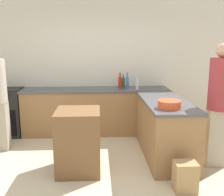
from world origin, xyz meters
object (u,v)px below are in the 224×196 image
Objects in this scene: olive_oil_bottle at (123,82)px; vinegar_bottle_clear at (137,84)px; range_oven at (5,112)px; mixing_bowl at (169,104)px; island_table at (78,141)px; water_bottle_blue at (127,82)px; hot_sauce_bottle at (120,82)px; paper_bag at (185,177)px; person_at_peninsula at (219,101)px.

vinegar_bottle_clear reaches higher than olive_oil_bottle.
range_oven is 3.36m from mixing_bowl.
olive_oil_bottle reaches higher than island_table.
water_bottle_blue reaches higher than vinegar_bottle_clear.
olive_oil_bottle is 0.81× the size of hot_sauce_bottle.
vinegar_bottle_clear reaches higher than paper_bag.
island_table is 2.84× the size of water_bottle_blue.
island_table is at bearing -113.19° from hot_sauce_bottle.
hot_sauce_bottle is (0.73, 1.70, 0.60)m from island_table.
water_bottle_blue is at bearing -4.35° from hot_sauce_bottle.
hot_sauce_bottle reaches higher than paper_bag.
water_bottle_blue is (-0.40, 1.73, 0.07)m from mixing_bowl.
hot_sauce_bottle is at bearing 105.20° from paper_bag.
olive_oil_bottle is at bearing 49.82° from hot_sauce_bottle.
hot_sauce_bottle is (-0.33, 0.19, 0.02)m from vinegar_bottle_clear.
paper_bag is (0.55, -2.40, -0.83)m from olive_oil_bottle.
hot_sauce_bottle is at bearing 66.81° from island_table.
mixing_bowl is at bearing -1.73° from island_table.
water_bottle_blue is at bearing 101.75° from paper_bag.
vinegar_bottle_clear is 2.31m from paper_bag.
person_at_peninsula reaches higher than water_bottle_blue.
island_table reaches higher than paper_bag.
mixing_bowl is at bearing -75.46° from olive_oil_bottle.
vinegar_bottle_clear is 0.85× the size of hot_sauce_bottle.
paper_bag is at bearing -78.25° from water_bottle_blue.
hot_sauce_bottle is (-0.08, -0.09, 0.02)m from olive_oil_bottle.
paper_bag is at bearing -24.33° from island_table.
vinegar_bottle_clear is (2.64, -0.13, 0.56)m from range_oven.
vinegar_bottle_clear is (-0.22, 1.55, 0.05)m from mixing_bowl.
island_table is at bearing 155.67° from paper_bag.
water_bottle_blue reaches higher than range_oven.
vinegar_bottle_clear is 1.75m from person_at_peninsula.
person_at_peninsula reaches higher than hot_sauce_bottle.
person_at_peninsula is at bearing -23.67° from range_oven.
hot_sauce_bottle is (-0.55, 1.74, 0.07)m from mixing_bowl.
island_table is 2.36× the size of paper_bag.
water_bottle_blue is 2.00m from person_at_peninsula.
mixing_bowl is 1.83m from hot_sauce_bottle.
vinegar_bottle_clear is at bearing 98.05° from paper_bag.
vinegar_bottle_clear is 0.84× the size of water_bottle_blue.
hot_sauce_bottle is 0.83× the size of paper_bag.
mixing_bowl is at bearing 97.75° from paper_bag.
water_bottle_blue is at bearing 62.52° from island_table.
person_at_peninsula reaches higher than range_oven.
range_oven is at bearing 156.33° from person_at_peninsula.
range_oven is 2.39m from hot_sauce_bottle.
person_at_peninsula reaches higher than island_table.
island_table is 2.77× the size of mixing_bowl.
vinegar_bottle_clear reaches higher than island_table.
person_at_peninsula reaches higher than vinegar_bottle_clear.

